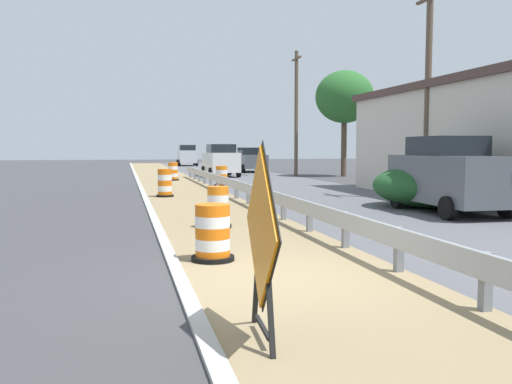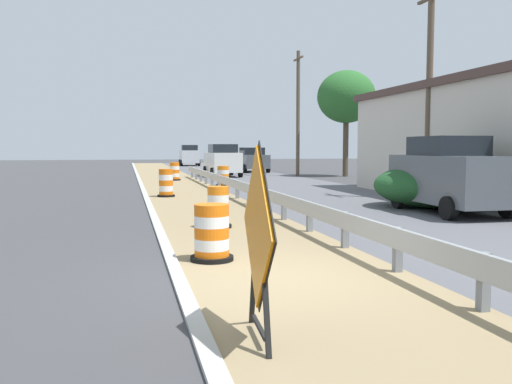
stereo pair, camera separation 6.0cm
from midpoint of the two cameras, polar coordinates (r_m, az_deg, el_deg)
ground_plane at (r=8.06m, az=1.25°, el=-9.08°), size 160.00×160.00×0.00m
median_dirt_strip at (r=8.21m, az=4.72°, el=-8.83°), size 3.42×120.00×0.01m
curb_near_edge at (r=7.84m, az=-8.10°, el=-9.50°), size 0.20×120.00×0.11m
guardrail_median at (r=7.73m, az=17.86°, el=-5.98°), size 0.18×57.97×0.71m
warning_sign_diamond at (r=5.37m, az=0.27°, el=-4.51°), size 0.16×1.72×2.00m
traffic_barrel_nearest at (r=9.24m, az=-4.77°, el=-4.59°), size 0.74×0.74×0.97m
traffic_barrel_close at (r=12.99m, az=-4.15°, el=-1.82°), size 0.64×0.64×1.00m
traffic_barrel_mid at (r=21.37m, az=-9.66°, el=0.81°), size 0.68×0.68×1.09m
traffic_barrel_far at (r=27.06m, az=-3.70°, el=1.59°), size 0.72×0.72×1.00m
traffic_barrel_farther at (r=31.89m, az=-8.79°, el=2.06°), size 0.69×0.69×1.05m
car_lead_near_lane at (r=57.49m, az=-7.30°, el=3.85°), size 2.11×4.11×2.18m
car_trailing_near_lane at (r=16.81m, az=19.52°, el=1.71°), size 2.10×4.39×2.25m
car_lead_far_lane at (r=36.24m, az=-3.80°, el=3.36°), size 2.07×4.60×2.14m
car_mid_far_lane at (r=42.55m, az=-0.63°, el=3.42°), size 2.06×4.36×1.92m
roadside_shop_near at (r=22.86m, az=25.25°, el=5.02°), size 7.11×13.75×4.42m
utility_pole_near at (r=21.27m, az=17.59°, el=10.35°), size 0.24×1.80×7.87m
utility_pole_mid at (r=36.43m, az=4.21°, el=8.44°), size 0.24×1.80×8.27m
bush_roadside at (r=18.26m, az=17.60°, el=0.64°), size 3.51×3.51×1.39m
tree_roadside at (r=36.45m, az=9.26°, el=9.82°), size 3.81×3.81×6.95m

